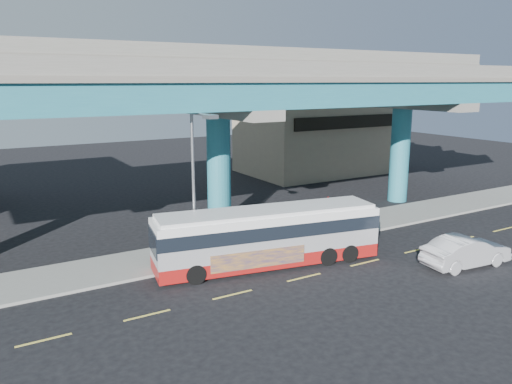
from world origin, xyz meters
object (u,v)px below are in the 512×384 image
sedan (466,251)px  stop_sign (328,208)px  street_lamp (198,167)px  transit_bus (268,235)px

sedan → stop_sign: (-3.22, 7.49, 1.12)m
street_lamp → stop_sign: 9.56m
stop_sign → sedan: bearing=-82.2°
sedan → stop_sign: bearing=29.5°
transit_bus → stop_sign: 6.01m
sedan → street_lamp: street_lamp is taller
sedan → street_lamp: (-12.12, 6.74, 4.53)m
transit_bus → street_lamp: street_lamp is taller
transit_bus → street_lamp: 5.10m
transit_bus → sedan: (8.84, -5.36, -0.87)m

